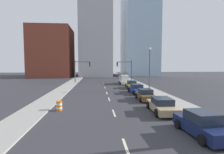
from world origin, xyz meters
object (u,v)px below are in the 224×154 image
(traffic_signal_right, at_px, (127,68))
(sedan_yellow, at_px, (132,85))
(traffic_signal_left, at_px, (80,68))
(street_lamp, at_px, (150,65))
(sedan_navy, at_px, (202,125))
(sedan_tan, at_px, (162,106))
(box_truck_white, at_px, (124,80))
(traffic_barrel, at_px, (59,106))
(sedan_blue, at_px, (137,89))
(sedan_brown, at_px, (145,95))

(traffic_signal_right, relative_size, sedan_yellow, 1.16)
(traffic_signal_left, distance_m, sedan_yellow, 15.57)
(street_lamp, relative_size, sedan_navy, 1.69)
(traffic_signal_right, height_order, sedan_tan, traffic_signal_right)
(box_truck_white, bearing_deg, sedan_tan, -87.71)
(sedan_navy, relative_size, sedan_yellow, 0.91)
(traffic_signal_left, relative_size, traffic_barrel, 5.88)
(sedan_navy, height_order, sedan_yellow, sedan_navy)
(street_lamp, relative_size, sedan_blue, 1.53)
(street_lamp, distance_m, sedan_navy, 19.74)
(sedan_tan, relative_size, box_truck_white, 0.83)
(street_lamp, xyz_separation_m, sedan_blue, (-2.87, -2.67, -3.72))
(traffic_signal_left, distance_m, sedan_navy, 35.17)
(sedan_tan, height_order, box_truck_white, box_truck_white)
(street_lamp, height_order, sedan_tan, street_lamp)
(traffic_signal_left, relative_size, traffic_signal_right, 1.00)
(sedan_brown, height_order, sedan_yellow, sedan_brown)
(traffic_signal_right, relative_size, sedan_navy, 1.27)
(traffic_barrel, bearing_deg, sedan_tan, -8.35)
(street_lamp, distance_m, sedan_yellow, 5.58)
(sedan_tan, bearing_deg, sedan_brown, 93.13)
(sedan_navy, relative_size, sedan_blue, 0.90)
(traffic_signal_right, height_order, sedan_brown, traffic_signal_right)
(traffic_signal_right, relative_size, sedan_blue, 1.15)
(traffic_barrel, relative_size, box_truck_white, 0.16)
(sedan_tan, distance_m, sedan_yellow, 17.13)
(sedan_blue, bearing_deg, sedan_brown, -94.40)
(street_lamp, bearing_deg, sedan_navy, -97.22)
(traffic_signal_left, relative_size, street_lamp, 0.75)
(sedan_brown, bearing_deg, box_truck_white, 91.07)
(sedan_yellow, bearing_deg, traffic_barrel, -120.66)
(traffic_signal_left, xyz_separation_m, traffic_barrel, (0.51, -26.38, -3.14))
(traffic_signal_left, distance_m, box_truck_white, 11.50)
(street_lamp, bearing_deg, sedan_tan, -102.16)
(sedan_navy, bearing_deg, box_truck_white, 87.71)
(sedan_blue, bearing_deg, sedan_yellow, 82.78)
(traffic_signal_left, height_order, sedan_yellow, traffic_signal_left)
(traffic_signal_left, xyz_separation_m, sedan_navy, (10.92, -33.30, -2.92))
(traffic_signal_right, bearing_deg, traffic_signal_left, 180.00)
(sedan_tan, bearing_deg, traffic_signal_right, 90.15)
(sedan_tan, relative_size, sedan_brown, 1.14)
(traffic_signal_right, bearing_deg, sedan_yellow, -94.99)
(sedan_tan, relative_size, sedan_blue, 1.00)
(traffic_barrel, xyz_separation_m, sedan_tan, (9.88, -1.45, 0.17))
(traffic_barrel, height_order, sedan_navy, sedan_navy)
(traffic_signal_left, xyz_separation_m, traffic_signal_right, (11.84, 0.00, 0.00))
(sedan_tan, bearing_deg, sedan_blue, 92.60)
(street_lamp, height_order, sedan_blue, street_lamp)
(sedan_yellow, bearing_deg, sedan_navy, -87.06)
(sedan_navy, xyz_separation_m, sedan_tan, (-0.53, 5.47, -0.05))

